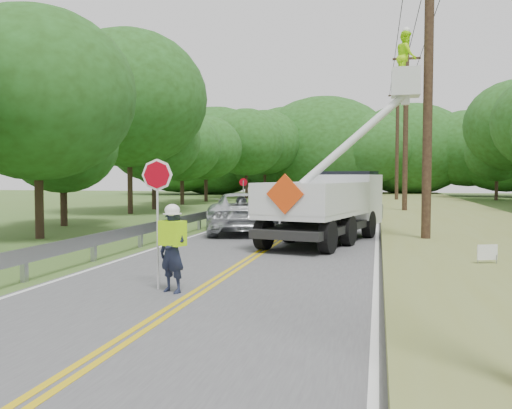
# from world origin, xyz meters

# --- Properties ---
(ground) EXTENTS (140.00, 140.00, 0.00)m
(ground) POSITION_xyz_m (0.00, 0.00, 0.00)
(ground) COLOR #495F27
(ground) RESTS_ON ground
(road) EXTENTS (7.20, 96.00, 0.03)m
(road) POSITION_xyz_m (0.00, 14.00, 0.01)
(road) COLOR #4A494C
(road) RESTS_ON ground
(guardrail) EXTENTS (0.18, 48.00, 0.77)m
(guardrail) POSITION_xyz_m (-4.02, 14.91, 0.55)
(guardrail) COLOR #929599
(guardrail) RESTS_ON ground
(utility_poles) EXTENTS (1.60, 43.30, 10.00)m
(utility_poles) POSITION_xyz_m (5.00, 17.02, 5.27)
(utility_poles) COLOR black
(utility_poles) RESTS_ON ground
(tall_grass_verge) EXTENTS (7.00, 96.00, 0.30)m
(tall_grass_verge) POSITION_xyz_m (7.10, 14.00, 0.15)
(tall_grass_verge) COLOR olive
(tall_grass_verge) RESTS_ON ground
(treeline_left) EXTENTS (11.40, 57.81, 11.28)m
(treeline_left) POSITION_xyz_m (-10.53, 28.16, 5.74)
(treeline_left) COLOR #332319
(treeline_left) RESTS_ON ground
(treeline_horizon) EXTENTS (56.44, 14.30, 12.64)m
(treeline_horizon) POSITION_xyz_m (-1.59, 56.40, 5.50)
(treeline_horizon) COLOR #204213
(treeline_horizon) RESTS_ON ground
(flagger) EXTENTS (1.07, 0.58, 2.66)m
(flagger) POSITION_xyz_m (-0.50, 0.64, 0.97)
(flagger) COLOR #191E33
(flagger) RESTS_ON road
(bucket_truck) EXTENTS (5.10, 7.53, 6.98)m
(bucket_truck) POSITION_xyz_m (2.05, 10.42, 1.58)
(bucket_truck) COLOR black
(bucket_truck) RESTS_ON road
(suv_silver) EXTENTS (4.18, 6.36, 1.62)m
(suv_silver) POSITION_xyz_m (-2.05, 12.30, 0.83)
(suv_silver) COLOR silver
(suv_silver) RESTS_ON road
(suv_darkgrey) EXTENTS (3.24, 5.66, 1.54)m
(suv_darkgrey) POSITION_xyz_m (-2.38, 23.44, 0.79)
(suv_darkgrey) COLOR #3D4246
(suv_darkgrey) RESTS_ON road
(stop_sign_permanent) EXTENTS (0.47, 0.07, 2.21)m
(stop_sign_permanent) POSITION_xyz_m (-3.97, 20.41, 1.44)
(stop_sign_permanent) COLOR #929599
(stop_sign_permanent) RESTS_ON ground
(yard_sign) EXTENTS (0.48, 0.23, 0.74)m
(yard_sign) POSITION_xyz_m (5.96, 3.98, 0.53)
(yard_sign) COLOR white
(yard_sign) RESTS_ON ground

